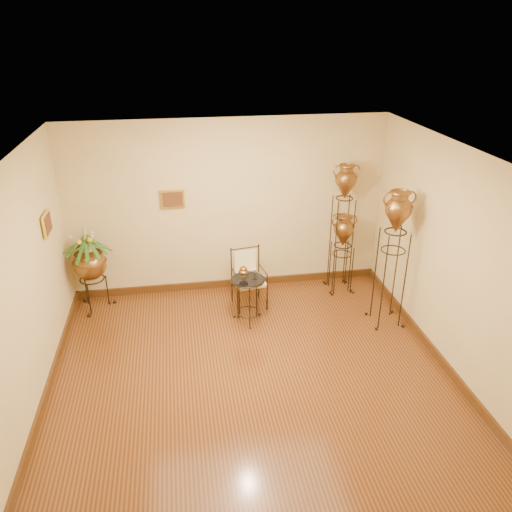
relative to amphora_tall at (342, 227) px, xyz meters
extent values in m
plane|color=brown|center=(-1.78, -2.15, -1.09)|extent=(5.00, 5.00, 0.00)
cube|color=#482A10|center=(-1.78, 0.33, -1.03)|extent=(5.00, 0.04, 0.12)
cube|color=#482A10|center=(-4.26, -2.15, -1.03)|extent=(0.04, 5.00, 0.12)
cube|color=#482A10|center=(0.70, -2.15, -1.03)|extent=(0.04, 5.00, 0.12)
cube|color=yellow|center=(-2.63, 0.31, 0.51)|extent=(0.36, 0.03, 0.29)
cube|color=yellow|center=(-4.24, -0.70, 0.61)|extent=(0.03, 0.36, 0.29)
cube|color=beige|center=(-1.55, -0.34, -0.67)|extent=(0.50, 0.48, 0.05)
cube|color=beige|center=(-1.55, -0.34, -0.41)|extent=(0.34, 0.08, 0.36)
cylinder|color=black|center=(-1.64, -0.77, -0.39)|extent=(0.48, 0.48, 0.02)
camera|label=1|loc=(-2.55, -7.04, 3.00)|focal=35.00mm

